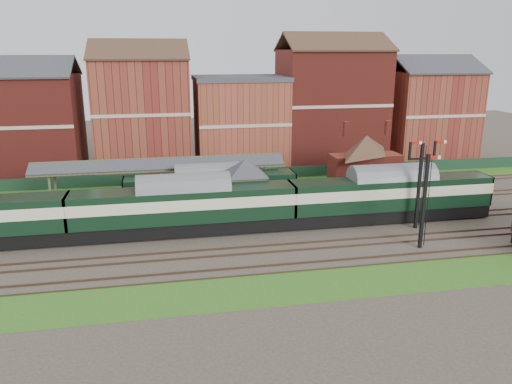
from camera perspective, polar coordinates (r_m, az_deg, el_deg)
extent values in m
plane|color=#473D33|center=(46.80, 3.18, -4.05)|extent=(160.00, 160.00, 0.00)
cube|color=#2D6619|center=(61.72, -0.43, 0.97)|extent=(90.00, 4.50, 0.06)
cube|color=#2D6619|center=(36.21, 7.88, -10.37)|extent=(90.00, 5.00, 0.06)
cube|color=#193823|center=(63.44, -0.76, 2.05)|extent=(90.00, 0.12, 1.50)
cube|color=#2D2D2D|center=(54.92, -4.36, -0.48)|extent=(55.00, 3.40, 1.00)
cube|color=#677B57|center=(48.83, -1.14, -1.68)|extent=(3.40, 3.20, 2.40)
cube|color=#515233|center=(48.21, -1.16, 0.81)|extent=(3.60, 3.40, 2.00)
pyramid|color=#383A3F|center=(47.77, -1.17, 2.90)|extent=(5.40, 5.40, 1.60)
cube|color=maroon|center=(50.78, 7.79, -1.25)|extent=(3.00, 2.40, 2.20)
cube|color=#4C3323|center=(49.78, 8.09, 0.13)|extent=(3.20, 1.34, 0.79)
cube|color=#4C3323|center=(50.97, 7.62, 0.52)|extent=(3.20, 1.34, 0.79)
cube|color=maroon|center=(58.67, 12.32, 2.54)|extent=(8.00, 3.00, 3.50)
pyramid|color=#4C3323|center=(58.10, 12.49, 5.27)|extent=(8.10, 8.10, 2.20)
cube|color=maroon|center=(57.07, 10.20, 5.72)|extent=(0.60, 0.60, 1.60)
cube|color=maroon|center=(59.04, 14.76, 5.79)|extent=(0.60, 0.60, 1.60)
cube|color=#515233|center=(53.91, -22.48, 0.44)|extent=(0.22, 0.22, 3.40)
cube|color=#515233|center=(56.35, 0.49, 2.31)|extent=(0.22, 0.22, 3.40)
cube|color=#383A3F|center=(52.66, -10.84, 3.17)|extent=(26.00, 1.99, 0.90)
cube|color=#383A3F|center=(54.51, -10.86, 3.60)|extent=(26.00, 1.99, 0.90)
cube|color=#515233|center=(53.50, -10.87, 3.79)|extent=(26.00, 0.20, 0.20)
cube|color=black|center=(47.73, 18.13, 0.59)|extent=(0.25, 0.25, 8.00)
cube|color=black|center=(47.14, 18.40, 3.64)|extent=(2.60, 0.18, 0.18)
cube|color=#B2140F|center=(46.56, 17.85, 5.37)|extent=(1.10, 0.08, 0.25)
cube|color=#B2140F|center=(47.76, 20.39, 5.38)|extent=(1.10, 0.08, 0.25)
cube|color=black|center=(43.01, 18.64, -1.10)|extent=(0.25, 0.25, 8.00)
cube|color=#B2140F|center=(42.40, 19.73, 3.73)|extent=(1.10, 0.08, 0.25)
cube|color=maroon|center=(70.37, -25.12, 6.71)|extent=(14.00, 10.00, 13.00)
cube|color=maroon|center=(68.17, -12.80, 8.41)|extent=(12.00, 10.00, 15.00)
cube|color=#A04333|center=(69.21, -1.82, 7.65)|extent=(12.00, 10.00, 12.00)
cube|color=maroon|center=(72.16, 8.55, 9.42)|extent=(14.00, 10.00, 16.00)
cube|color=maroon|center=(78.59, 18.98, 8.16)|extent=(12.00, 10.00, 13.00)
cube|color=black|center=(45.29, -8.09, -3.87)|extent=(19.68, 2.75, 1.20)
cube|color=black|center=(44.65, -8.19, -1.42)|extent=(19.68, 3.06, 2.84)
cube|color=beige|center=(44.55, -8.21, -1.00)|extent=(19.70, 3.10, 0.98)
cube|color=slate|center=(44.20, -8.27, 0.54)|extent=(19.68, 3.06, 0.66)
cube|color=black|center=(50.09, 15.00, -2.31)|extent=(19.68, 2.75, 1.20)
cube|color=black|center=(49.51, 15.17, -0.09)|extent=(19.68, 3.06, 2.84)
cube|color=beige|center=(49.42, 15.19, 0.29)|extent=(19.70, 3.10, 0.98)
cube|color=slate|center=(49.11, 15.30, 1.69)|extent=(19.68, 3.06, 0.66)
cube|color=black|center=(51.67, -5.12, -1.34)|extent=(17.44, 2.44, 1.07)
cube|color=black|center=(51.16, -5.17, 0.58)|extent=(17.44, 2.71, 2.52)
cube|color=beige|center=(51.08, -5.18, 0.91)|extent=(17.46, 2.75, 0.87)
cube|color=slate|center=(50.81, -5.21, 2.11)|extent=(17.44, 2.71, 0.58)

